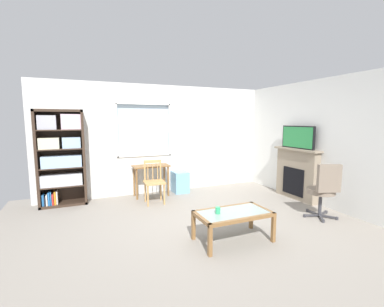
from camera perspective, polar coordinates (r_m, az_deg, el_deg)
ground at (r=4.59m, az=1.18°, el=-15.22°), size 6.47×5.59×0.02m
wall_back_with_window at (r=6.42m, az=-7.05°, el=2.91°), size 5.47×0.15×2.57m
wall_right at (r=5.99m, az=26.37°, el=2.11°), size 0.12×4.79×2.57m
bookshelf at (r=5.96m, az=-26.58°, el=-0.39°), size 0.90×0.38×1.96m
desk_under_window at (r=6.10m, az=-8.89°, el=-3.85°), size 0.82×0.40×0.72m
wooden_chair at (r=5.62m, az=-8.24°, el=-6.00°), size 0.44×0.43×0.90m
plastic_drawer_unit at (r=6.43m, az=-2.60°, el=-6.18°), size 0.35×0.40×0.51m
fireplace at (r=6.29m, az=21.76°, el=-4.07°), size 0.26×1.17×1.13m
tv at (r=6.18m, az=21.99°, el=3.30°), size 0.06×0.88×0.49m
office_chair at (r=5.21m, az=26.72°, el=-6.73°), size 0.58×0.62×1.00m
coffee_table at (r=3.93m, az=8.94°, el=-13.24°), size 1.07×0.58×0.43m
sippy_cup at (r=3.81m, az=5.64°, el=-12.16°), size 0.07×0.07×0.09m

